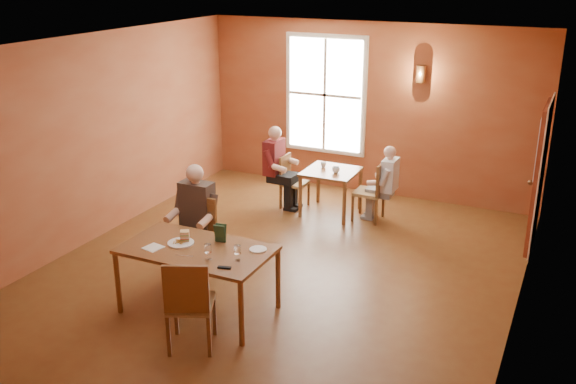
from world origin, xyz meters
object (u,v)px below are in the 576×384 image
at_px(chair_diner_main, 192,241).
at_px(second_table, 331,192).
at_px(chair_diner_white, 369,191).
at_px(chair_empty, 191,302).
at_px(main_table, 198,279).
at_px(diner_main, 190,229).
at_px(diner_maroon, 293,169).
at_px(chair_diner_maroon, 295,182).
at_px(diner_white, 371,184).

height_order(chair_diner_main, second_table, chair_diner_main).
bearing_deg(chair_diner_white, chair_empty, 172.49).
bearing_deg(chair_diner_main, chair_empty, 122.54).
xyz_separation_m(main_table, chair_empty, (0.34, -0.67, 0.12)).
relative_size(diner_main, chair_empty, 1.35).
relative_size(chair_diner_main, second_table, 1.29).
distance_m(diner_main, diner_maroon, 2.98).
distance_m(chair_diner_white, diner_maroon, 1.34).
height_order(second_table, chair_diner_maroon, chair_diner_maroon).
bearing_deg(chair_diner_maroon, diner_main, -1.96).
relative_size(chair_diner_main, diner_maroon, 0.80).
relative_size(diner_main, chair_diner_maroon, 1.60).
bearing_deg(main_table, second_table, 85.99).
xyz_separation_m(main_table, chair_diner_white, (0.90, 3.60, 0.08)).
xyz_separation_m(chair_empty, chair_diner_maroon, (-0.74, 4.26, -0.08)).
bearing_deg(diner_white, diner_main, 154.31).
xyz_separation_m(main_table, diner_maroon, (-0.43, 3.60, 0.27)).
height_order(chair_empty, chair_diner_white, chair_empty).
distance_m(second_table, chair_diner_white, 0.66).
xyz_separation_m(diner_main, second_table, (0.75, 2.98, -0.35)).
distance_m(chair_diner_white, chair_diner_maroon, 1.30).
bearing_deg(chair_diner_maroon, main_table, 6.31).
relative_size(chair_empty, second_table, 1.27).
xyz_separation_m(diner_main, chair_empty, (0.84, -1.29, -0.18)).
distance_m(chair_diner_main, chair_diner_maroon, 2.95).
relative_size(chair_empty, diner_white, 0.89).
bearing_deg(chair_diner_main, diner_white, -115.91).
bearing_deg(diner_main, diner_white, -115.69).
bearing_deg(main_table, chair_empty, -62.98).
relative_size(main_table, diner_maroon, 1.29).
height_order(diner_main, second_table, diner_main).
distance_m(main_table, chair_empty, 0.76).
bearing_deg(chair_empty, diner_maroon, 76.24).
bearing_deg(chair_empty, chair_diner_white, 58.52).
height_order(chair_empty, chair_diner_maroon, chair_empty).
bearing_deg(chair_diner_main, second_table, -104.31).
distance_m(diner_main, second_table, 3.09).
relative_size(chair_empty, diner_maroon, 0.79).
height_order(diner_main, chair_diner_white, diner_main).
relative_size(chair_diner_main, chair_diner_maroon, 1.21).
xyz_separation_m(diner_white, chair_diner_maroon, (-1.33, 0.00, -0.15)).
relative_size(main_table, chair_diner_main, 1.61).
bearing_deg(diner_main, chair_empty, 123.14).
distance_m(chair_empty, chair_diner_maroon, 4.33).
distance_m(second_table, diner_maroon, 0.74).
bearing_deg(chair_diner_maroon, diner_white, 90.00).
bearing_deg(diner_white, main_table, 165.47).
bearing_deg(main_table, chair_diner_white, 75.92).
distance_m(diner_main, diner_white, 3.31).
bearing_deg(chair_empty, chair_diner_maroon, 75.85).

